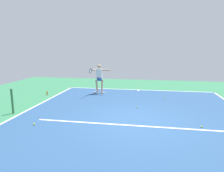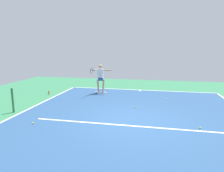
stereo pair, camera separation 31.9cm
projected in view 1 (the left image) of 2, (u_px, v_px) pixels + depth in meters
ground_plane at (132, 120)px, 7.68m from camera, size 20.70×20.70×0.00m
court_surface at (132, 120)px, 7.68m from camera, size 9.55×11.84×0.00m
court_line_baseline_near at (139, 90)px, 13.37m from camera, size 9.55×0.10×0.01m
court_line_sideline_right at (21, 114)px, 8.47m from camera, size 0.10×11.84×0.01m
court_line_service at (131, 125)px, 7.19m from camera, size 7.16×0.10×0.01m
court_line_centre_mark at (138, 90)px, 13.17m from camera, size 0.10×0.30×0.01m
net_post at (12, 101)px, 8.43m from camera, size 0.09×0.09×1.07m
tennis_player at (99, 77)px, 12.17m from camera, size 1.10×1.19×1.79m
tennis_ball_near_service_line at (165, 99)px, 10.92m from camera, size 0.07×0.07×0.07m
tennis_ball_centre_court at (34, 124)px, 7.22m from camera, size 0.07×0.07×0.07m
tennis_ball_by_sideline at (202, 127)px, 6.98m from camera, size 0.07×0.07×0.07m
tennis_ball_far_corner at (136, 107)px, 9.34m from camera, size 0.07×0.07×0.07m
water_bottle at (47, 93)px, 11.90m from camera, size 0.07×0.07×0.22m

